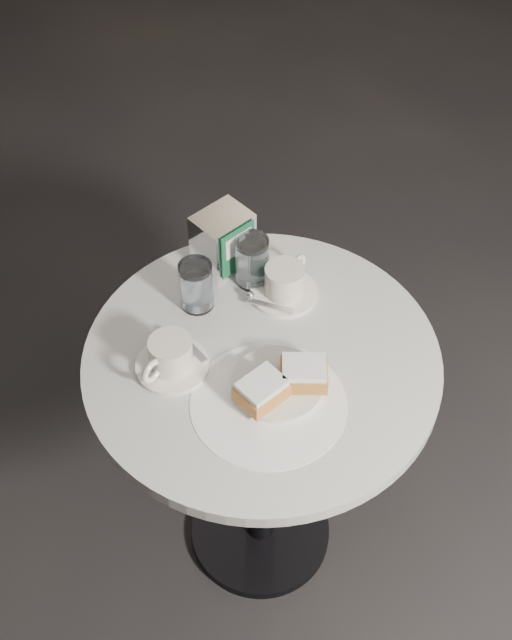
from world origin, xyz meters
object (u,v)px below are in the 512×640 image
object	(u,v)px
beignet_plate	(281,383)
coffee_cup_left	(171,357)
napkin_dispenser	(223,240)
water_glass_left	(196,286)
coffee_cup_right	(285,283)
water_glass_right	(252,261)
cafe_table	(261,414)

from	to	relation	value
beignet_plate	coffee_cup_left	distance (m)	0.21
napkin_dispenser	water_glass_left	bearing A→B (deg)	-155.55
coffee_cup_left	coffee_cup_right	distance (m)	0.29
beignet_plate	coffee_cup_right	world-z (taller)	coffee_cup_right
coffee_cup_left	water_glass_left	size ratio (longest dim) A/B	1.64
coffee_cup_left	napkin_dispenser	bearing A→B (deg)	18.58
water_glass_right	coffee_cup_left	bearing A→B (deg)	-157.83
cafe_table	napkin_dispenser	size ratio (longest dim) A/B	5.72
cafe_table	napkin_dispenser	world-z (taller)	napkin_dispenser
coffee_cup_right	water_glass_right	world-z (taller)	water_glass_right
coffee_cup_right	water_glass_right	bearing A→B (deg)	93.26
coffee_cup_left	water_glass_right	world-z (taller)	water_glass_right
coffee_cup_left	napkin_dispenser	distance (m)	0.30
water_glass_left	water_glass_right	distance (m)	0.13
cafe_table	napkin_dispenser	bearing A→B (deg)	72.57
napkin_dispenser	coffee_cup_right	bearing A→B (deg)	-78.59
cafe_table	water_glass_left	distance (m)	0.31
coffee_cup_right	napkin_dispenser	xyz separation A→B (m)	(-0.05, 0.15, 0.03)
cafe_table	water_glass_right	world-z (taller)	water_glass_right
coffee_cup_right	napkin_dispenser	world-z (taller)	napkin_dispenser
coffee_cup_left	water_glass_right	bearing A→B (deg)	3.34
cafe_table	coffee_cup_right	distance (m)	0.29
cafe_table	coffee_cup_left	distance (m)	0.29
cafe_table	coffee_cup_left	xyz separation A→B (m)	(-0.16, 0.07, 0.23)
water_glass_left	water_glass_right	xyz separation A→B (m)	(0.13, -0.01, 0.00)
beignet_plate	coffee_cup_right	size ratio (longest dim) A/B	1.12
beignet_plate	napkin_dispenser	distance (m)	0.36
cafe_table	beignet_plate	xyz separation A→B (m)	(-0.02, -0.09, 0.22)
coffee_cup_right	napkin_dispenser	size ratio (longest dim) A/B	1.40
beignet_plate	coffee_cup_left	bearing A→B (deg)	130.88
cafe_table	water_glass_left	bearing A→B (deg)	99.33
coffee_cup_left	water_glass_left	world-z (taller)	water_glass_left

